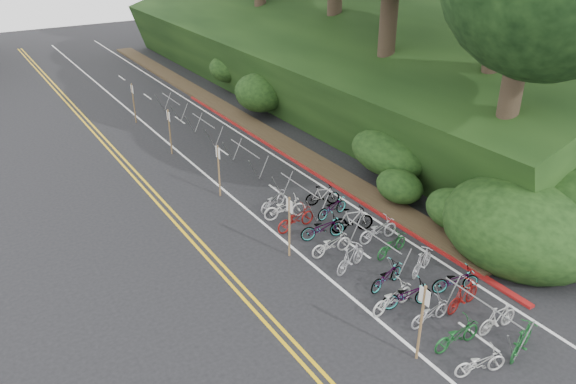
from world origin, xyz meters
name	(u,v)px	position (x,y,z in m)	size (l,w,h in m)	color
ground	(359,336)	(0.00, 0.00, 0.00)	(120.00, 120.00, 0.00)	black
road_markings	(230,203)	(0.63, 10.10, 0.00)	(7.47, 80.00, 0.01)	gold
red_curb	(300,164)	(5.70, 12.00, 0.05)	(0.25, 28.00, 0.10)	maroon
embankment	(335,69)	(12.96, 19.04, 2.57)	(14.30, 48.14, 9.11)	black
bike_rack_front	(481,311)	(3.12, -1.91, 0.92)	(1.19, 2.95, 1.28)	gray
bike_racks_rest	(245,154)	(3.00, 13.00, 0.85)	(1.14, 23.00, 1.17)	gray
signpost_near	(422,318)	(0.83, -1.66, 1.47)	(0.08, 0.40, 2.58)	brown
signposts_rest	(192,147)	(0.60, 14.00, 1.43)	(0.08, 18.40, 2.50)	brown
bike_front	(392,297)	(1.73, 0.47, 0.47)	(1.80, 0.63, 0.95)	beige
bike_valet	(373,253)	(2.92, 2.84, 0.47)	(3.44, 13.46, 1.10)	beige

